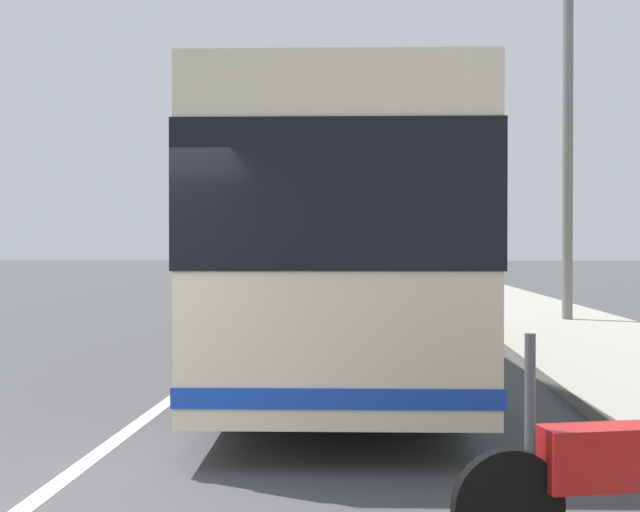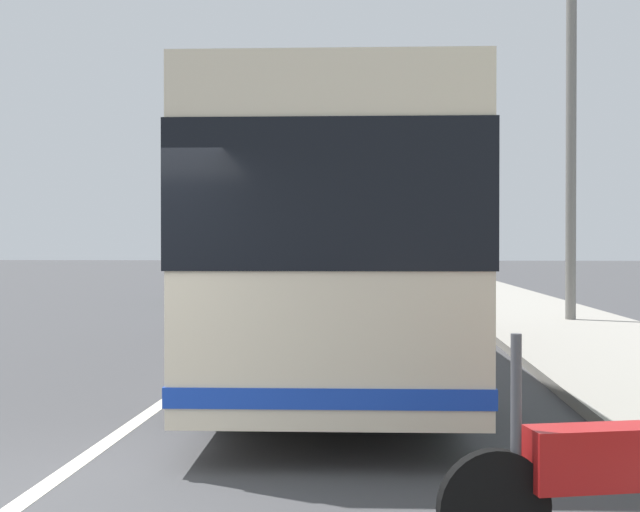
% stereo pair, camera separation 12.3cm
% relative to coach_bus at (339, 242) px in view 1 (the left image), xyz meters
% --- Properties ---
extents(sidewalk_curb, '(110.00, 3.60, 0.14)m').
position_rel_coach_bus_xyz_m(sidewalk_curb, '(3.01, -4.51, -1.77)').
color(sidewalk_curb, '#9E998E').
rests_on(sidewalk_curb, ground).
extents(lane_divider_line, '(110.00, 0.16, 0.01)m').
position_rel_coach_bus_xyz_m(lane_divider_line, '(3.01, 1.80, -1.83)').
color(lane_divider_line, silver).
rests_on(lane_divider_line, ground).
extents(coach_bus, '(11.54, 3.04, 3.25)m').
position_rel_coach_bus_xyz_m(coach_bus, '(0.00, 0.00, 0.00)').
color(coach_bus, beige).
rests_on(coach_bus, ground).
extents(car_behind_bus, '(4.72, 1.93, 1.43)m').
position_rel_coach_bus_xyz_m(car_behind_bus, '(13.84, 4.05, -1.17)').
color(car_behind_bus, '#2D7238').
rests_on(car_behind_bus, ground).
extents(car_oncoming, '(4.70, 1.98, 1.49)m').
position_rel_coach_bus_xyz_m(car_oncoming, '(27.64, 3.75, -1.12)').
color(car_oncoming, gray).
rests_on(car_oncoming, ground).
extents(car_far_distant, '(4.66, 2.12, 1.47)m').
position_rel_coach_bus_xyz_m(car_far_distant, '(32.20, 0.37, -1.12)').
color(car_far_distant, gold).
rests_on(car_far_distant, ground).
extents(car_ahead_same_lane, '(4.61, 1.98, 1.44)m').
position_rel_coach_bus_xyz_m(car_ahead_same_lane, '(34.05, 3.32, -1.14)').
color(car_ahead_same_lane, black).
rests_on(car_ahead_same_lane, ground).
extents(utility_pole, '(0.23, 0.23, 8.88)m').
position_rel_coach_bus_xyz_m(utility_pole, '(6.41, -4.90, 2.60)').
color(utility_pole, slate).
rests_on(utility_pole, ground).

